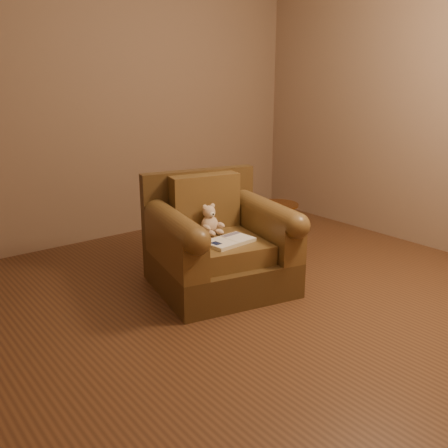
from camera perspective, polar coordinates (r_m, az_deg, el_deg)
floor at (r=3.43m, az=4.02°, el=-9.16°), size 4.00×4.00×0.00m
room at (r=3.09m, az=4.70°, el=20.78°), size 4.02×4.02×2.71m
armchair at (r=3.60m, az=-0.71°, el=-2.43°), size 1.06×1.02×0.81m
teddy_bear at (r=3.61m, az=-1.56°, el=0.21°), size 0.16×0.18×0.22m
guidebook at (r=3.42m, az=0.59°, el=-1.97°), size 0.35×0.23×0.03m
side_table at (r=4.16m, az=6.04°, el=-0.64°), size 0.34×0.34×0.48m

